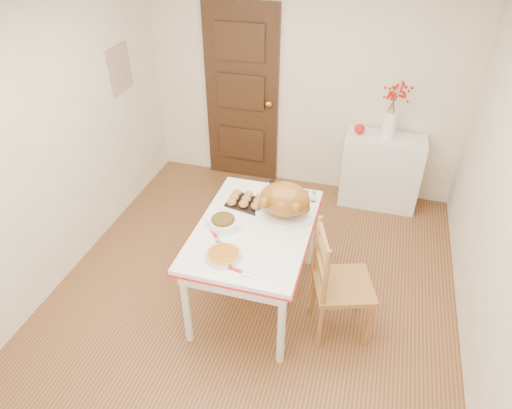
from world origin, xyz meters
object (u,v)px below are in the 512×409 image
(pumpkin_pie, at_px, (223,254))
(chair_oak, at_px, (344,283))
(turkey_platter, at_px, (285,201))
(sideboard, at_px, (381,171))
(kitchen_table, at_px, (254,264))

(pumpkin_pie, bearing_deg, chair_oak, 17.98)
(turkey_platter, bearing_deg, sideboard, 62.50)
(chair_oak, height_order, turkey_platter, turkey_platter)
(sideboard, relative_size, turkey_platter, 1.75)
(turkey_platter, bearing_deg, chair_oak, -33.24)
(sideboard, bearing_deg, turkey_platter, -114.57)
(kitchen_table, bearing_deg, chair_oak, -9.67)
(sideboard, bearing_deg, kitchen_table, -117.27)
(sideboard, xyz_separation_m, chair_oak, (-0.18, -1.93, 0.08))
(chair_oak, distance_m, turkey_platter, 0.78)
(chair_oak, distance_m, pumpkin_pie, 0.97)
(turkey_platter, relative_size, pumpkin_pie, 1.83)
(kitchen_table, relative_size, pumpkin_pie, 5.10)
(sideboard, relative_size, kitchen_table, 0.63)
(sideboard, height_order, pumpkin_pie, pumpkin_pie)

